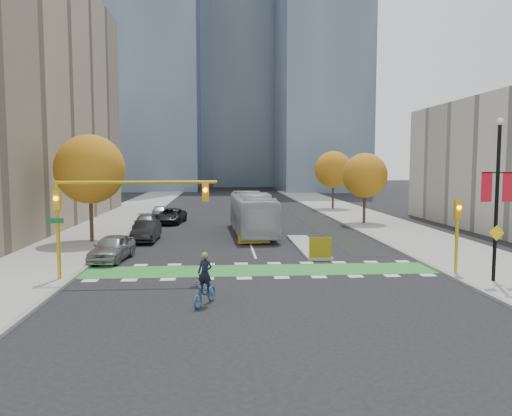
{
  "coord_description": "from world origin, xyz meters",
  "views": [
    {
      "loc": [
        -2.23,
        -26.32,
        6.07
      ],
      "look_at": [
        0.21,
        7.7,
        3.0
      ],
      "focal_mm": 35.0,
      "sensor_mm": 36.0,
      "label": 1
    }
  ],
  "objects": [
    {
      "name": "centre_line",
      "position": [
        0.0,
        40.0,
        0.01
      ],
      "size": [
        0.15,
        70.0,
        0.01
      ],
      "primitive_type": "cube",
      "color": "silver",
      "rests_on": "ground"
    },
    {
      "name": "parked_car_b",
      "position": [
        -8.0,
        12.68,
        0.81
      ],
      "size": [
        1.8,
        4.95,
        1.62
      ],
      "primitive_type": "imported",
      "rotation": [
        0.0,
        0.0,
        -0.02
      ],
      "color": "black",
      "rests_on": "ground"
    },
    {
      "name": "traffic_signal_east",
      "position": [
        10.5,
        -0.51,
        2.73
      ],
      "size": [
        0.35,
        0.43,
        4.1
      ],
      "color": "#BF9914",
      "rests_on": "ground"
    },
    {
      "name": "sidewalk_east",
      "position": [
        13.5,
        20.0,
        0.07
      ],
      "size": [
        7.0,
        120.0,
        0.15
      ],
      "primitive_type": "cube",
      "color": "gray",
      "rests_on": "ground"
    },
    {
      "name": "tree_east_far",
      "position": [
        12.5,
        38.0,
        5.24
      ],
      "size": [
        4.8,
        4.8,
        7.65
      ],
      "color": "#332114",
      "rests_on": "ground"
    },
    {
      "name": "bike_lane_paint",
      "position": [
        7.5,
        30.0,
        0.01
      ],
      "size": [
        2.5,
        50.0,
        0.01
      ],
      "primitive_type": "cube",
      "color": "black",
      "rests_on": "ground"
    },
    {
      "name": "curb_east",
      "position": [
        10.0,
        20.0,
        0.07
      ],
      "size": [
        0.3,
        120.0,
        0.16
      ],
      "primitive_type": "cube",
      "color": "gray",
      "rests_on": "ground"
    },
    {
      "name": "hazard_board",
      "position": [
        4.0,
        4.2,
        0.8
      ],
      "size": [
        1.4,
        0.12,
        1.3
      ],
      "primitive_type": "cube",
      "color": "yellow",
      "rests_on": "median_island"
    },
    {
      "name": "traffic_signal_west",
      "position": [
        -7.93,
        -0.51,
        4.03
      ],
      "size": [
        8.53,
        0.56,
        5.2
      ],
      "color": "#BF9914",
      "rests_on": "ground"
    },
    {
      "name": "bus",
      "position": [
        0.5,
        16.24,
        1.78
      ],
      "size": [
        3.53,
        12.87,
        3.55
      ],
      "primitive_type": "imported",
      "rotation": [
        0.0,
        0.0,
        0.04
      ],
      "color": "#B1B5BA",
      "rests_on": "ground"
    },
    {
      "name": "bike_crossing",
      "position": [
        0.0,
        1.5,
        0.01
      ],
      "size": [
        20.0,
        3.0,
        0.01
      ],
      "primitive_type": "cube",
      "color": "#2B8430",
      "rests_on": "ground"
    },
    {
      "name": "tree_west",
      "position": [
        -12.0,
        12.0,
        5.62
      ],
      "size": [
        5.2,
        5.2,
        8.22
      ],
      "color": "#332114",
      "rests_on": "ground"
    },
    {
      "name": "parked_car_d",
      "position": [
        -7.3,
        24.19,
        0.76
      ],
      "size": [
        3.2,
        5.75,
        1.52
      ],
      "primitive_type": "imported",
      "rotation": [
        0.0,
        0.0,
        -0.13
      ],
      "color": "black",
      "rests_on": "ground"
    },
    {
      "name": "parked_car_a",
      "position": [
        -9.0,
        5.0,
        0.81
      ],
      "size": [
        2.51,
        4.96,
        1.62
      ],
      "primitive_type": "imported",
      "rotation": [
        0.0,
        0.0,
        -0.13
      ],
      "color": "gray",
      "rests_on": "ground"
    },
    {
      "name": "cyclist",
      "position": [
        -2.91,
        -5.3,
        0.77
      ],
      "size": [
        1.45,
        2.1,
        2.3
      ],
      "rotation": [
        0.0,
        0.0,
        -0.42
      ],
      "color": "#1D5385",
      "rests_on": "ground"
    },
    {
      "name": "tower_nc",
      "position": [
        6.0,
        110.0,
        45.0
      ],
      "size": [
        20.0,
        20.0,
        90.0
      ],
      "primitive_type": "cube",
      "color": "#47566B",
      "rests_on": "ground"
    },
    {
      "name": "tower_ne",
      "position": [
        20.0,
        85.0,
        30.0
      ],
      "size": [
        18.0,
        24.0,
        60.0
      ],
      "primitive_type": "cube",
      "color": "#47566B",
      "rests_on": "ground"
    },
    {
      "name": "curb_west",
      "position": [
        -10.0,
        20.0,
        0.07
      ],
      "size": [
        0.3,
        120.0,
        0.16
      ],
      "primitive_type": "cube",
      "color": "gray",
      "rests_on": "ground"
    },
    {
      "name": "tower_nw",
      "position": [
        -18.0,
        90.0,
        35.0
      ],
      "size": [
        22.0,
        22.0,
        70.0
      ],
      "primitive_type": "cube",
      "color": "#47566B",
      "rests_on": "ground"
    },
    {
      "name": "sidewalk_west",
      "position": [
        -13.5,
        20.0,
        0.07
      ],
      "size": [
        7.0,
        120.0,
        0.15
      ],
      "primitive_type": "cube",
      "color": "gray",
      "rests_on": "ground"
    },
    {
      "name": "parked_car_e",
      "position": [
        -9.0,
        29.19,
        0.7
      ],
      "size": [
        2.12,
        4.27,
        1.4
      ],
      "primitive_type": "imported",
      "rotation": [
        0.0,
        0.0,
        0.12
      ],
      "color": "#96959A",
      "rests_on": "ground"
    },
    {
      "name": "median_island",
      "position": [
        4.0,
        9.0,
        0.08
      ],
      "size": [
        1.6,
        10.0,
        0.16
      ],
      "primitive_type": "cube",
      "color": "gray",
      "rests_on": "ground"
    },
    {
      "name": "tree_east_near",
      "position": [
        12.0,
        22.0,
        4.86
      ],
      "size": [
        4.4,
        4.4,
        7.08
      ],
      "color": "#332114",
      "rests_on": "ground"
    },
    {
      "name": "ground",
      "position": [
        0.0,
        0.0,
        0.0
      ],
      "size": [
        300.0,
        300.0,
        0.0
      ],
      "primitive_type": "plane",
      "color": "black",
      "rests_on": "ground"
    },
    {
      "name": "parked_car_c",
      "position": [
        -9.0,
        18.71,
        0.71
      ],
      "size": [
        2.32,
        5.01,
        1.42
      ],
      "primitive_type": "imported",
      "rotation": [
        0.0,
        0.0,
        0.07
      ],
      "color": "#4A4A4F",
      "rests_on": "ground"
    },
    {
      "name": "banner_lamppost",
      "position": [
        11.5,
        -2.5,
        4.61
      ],
      "size": [
        1.65,
        0.36,
        8.28
      ],
      "color": "black",
      "rests_on": "ground"
    },
    {
      "name": "tower_far",
      "position": [
        -4.0,
        140.0,
        40.0
      ],
      "size": [
        26.0,
        26.0,
        80.0
      ],
      "primitive_type": "cube",
      "color": "#47566B",
      "rests_on": "ground"
    }
  ]
}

